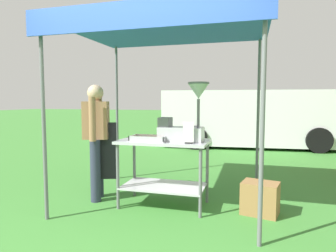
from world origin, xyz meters
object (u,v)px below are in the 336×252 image
object	(u,v)px
stall_canopy	(166,33)
supply_crate	(260,198)
donut_tray	(149,139)
vendor	(97,136)
donut_cart	(164,158)
menu_sign	(188,134)
donut_fryer	(185,121)
van_white	(252,118)

from	to	relation	value
stall_canopy	supply_crate	xyz separation A→B (m)	(1.22, -0.06, -2.07)
stall_canopy	supply_crate	size ratio (longest dim) A/B	5.33
supply_crate	donut_tray	bearing A→B (deg)	-172.75
vendor	supply_crate	distance (m)	2.31
stall_canopy	donut_tray	bearing A→B (deg)	-123.56
donut_cart	menu_sign	size ratio (longest dim) A/B	4.45
stall_canopy	donut_tray	distance (m)	1.40
donut_tray	vendor	world-z (taller)	vendor
donut_cart	donut_fryer	xyz separation A→B (m)	(0.29, -0.03, 0.50)
donut_cart	vendor	size ratio (longest dim) A/B	0.72
stall_canopy	donut_cart	distance (m)	1.64
menu_sign	supply_crate	size ratio (longest dim) A/B	0.54
donut_cart	menu_sign	bearing A→B (deg)	-30.61
donut_fryer	van_white	size ratio (longest dim) A/B	0.14
donut_tray	donut_fryer	distance (m)	0.51
vendor	supply_crate	size ratio (longest dim) A/B	3.31
donut_fryer	supply_crate	distance (m)	1.33
menu_sign	stall_canopy	bearing A→B (deg)	139.38
donut_cart	donut_tray	distance (m)	0.33
donut_tray	menu_sign	world-z (taller)	menu_sign
menu_sign	van_white	size ratio (longest dim) A/B	0.05
menu_sign	van_white	bearing A→B (deg)	82.99
donut_cart	van_white	distance (m)	5.86
donut_cart	donut_tray	world-z (taller)	donut_tray
donut_tray	van_white	xyz separation A→B (m)	(1.26, 5.89, -0.02)
van_white	donut_fryer	bearing A→B (deg)	-98.07
stall_canopy	supply_crate	bearing A→B (deg)	-2.83
donut_tray	vendor	bearing A→B (deg)	170.71
stall_canopy	donut_fryer	size ratio (longest dim) A/B	3.49
donut_cart	menu_sign	world-z (taller)	menu_sign
van_white	stall_canopy	bearing A→B (deg)	-101.07
vendor	van_white	xyz separation A→B (m)	(2.08, 5.76, -0.03)
vendor	stall_canopy	bearing A→B (deg)	5.92
donut_cart	vendor	world-z (taller)	vendor
menu_sign	vendor	xyz separation A→B (m)	(-1.35, 0.22, -0.09)
donut_cart	supply_crate	world-z (taller)	donut_cart
donut_tray	supply_crate	xyz separation A→B (m)	(1.38, 0.18, -0.70)
menu_sign	supply_crate	xyz separation A→B (m)	(0.85, 0.26, -0.79)
donut_tray	menu_sign	size ratio (longest dim) A/B	1.75
vendor	menu_sign	bearing A→B (deg)	-9.17
donut_cart	supply_crate	bearing A→B (deg)	1.82
donut_fryer	van_white	xyz separation A→B (m)	(0.82, 5.79, -0.26)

